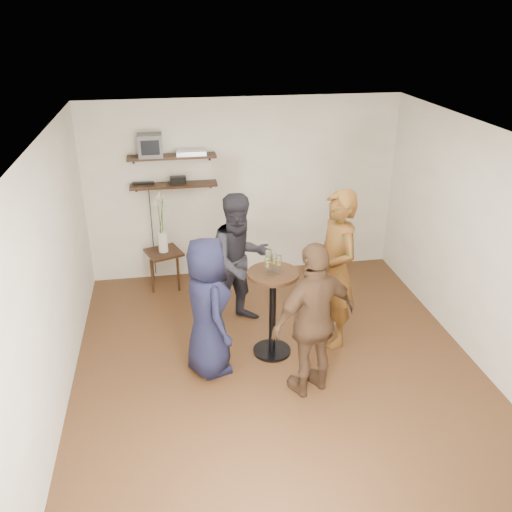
# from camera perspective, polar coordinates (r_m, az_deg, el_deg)

# --- Properties ---
(room) EXTENTS (4.58, 5.08, 2.68)m
(room) POSITION_cam_1_polar(r_m,az_deg,el_deg) (5.60, 2.45, -0.69)
(room) COLOR #452516
(room) RESTS_ON ground
(shelf_upper) EXTENTS (1.20, 0.25, 0.04)m
(shelf_upper) POSITION_cam_1_polar(r_m,az_deg,el_deg) (7.54, -8.86, 10.29)
(shelf_upper) COLOR black
(shelf_upper) RESTS_ON room
(shelf_lower) EXTENTS (1.20, 0.25, 0.04)m
(shelf_lower) POSITION_cam_1_polar(r_m,az_deg,el_deg) (7.65, -8.66, 7.40)
(shelf_lower) COLOR black
(shelf_lower) RESTS_ON room
(crt_monitor) EXTENTS (0.32, 0.30, 0.30)m
(crt_monitor) POSITION_cam_1_polar(r_m,az_deg,el_deg) (7.50, -11.07, 11.38)
(crt_monitor) COLOR #59595B
(crt_monitor) RESTS_ON shelf_upper
(dvd_deck) EXTENTS (0.40, 0.24, 0.06)m
(dvd_deck) POSITION_cam_1_polar(r_m,az_deg,el_deg) (7.54, -6.85, 10.78)
(dvd_deck) COLOR silver
(dvd_deck) RESTS_ON shelf_upper
(radio) EXTENTS (0.22, 0.10, 0.10)m
(radio) POSITION_cam_1_polar(r_m,az_deg,el_deg) (7.63, -8.21, 7.91)
(radio) COLOR black
(radio) RESTS_ON shelf_lower
(power_strip) EXTENTS (0.30, 0.05, 0.03)m
(power_strip) POSITION_cam_1_polar(r_m,az_deg,el_deg) (7.70, -11.78, 7.51)
(power_strip) COLOR black
(power_strip) RESTS_ON shelf_lower
(side_table) EXTENTS (0.58, 0.58, 0.55)m
(side_table) POSITION_cam_1_polar(r_m,az_deg,el_deg) (7.81, -9.65, -0.11)
(side_table) COLOR black
(side_table) RESTS_ON room
(vase_lilies) EXTENTS (0.19, 0.19, 0.92)m
(vase_lilies) POSITION_cam_1_polar(r_m,az_deg,el_deg) (7.66, -9.86, 2.47)
(vase_lilies) COLOR white
(vase_lilies) RESTS_ON side_table
(drinks_table) EXTENTS (0.57, 0.57, 1.05)m
(drinks_table) POSITION_cam_1_polar(r_m,az_deg,el_deg) (6.13, 1.77, -4.85)
(drinks_table) COLOR black
(drinks_table) RESTS_ON room
(wine_glass_fl) EXTENTS (0.06, 0.06, 0.18)m
(wine_glass_fl) POSITION_cam_1_polar(r_m,az_deg,el_deg) (5.86, 1.21, -0.78)
(wine_glass_fl) COLOR silver
(wine_glass_fl) RESTS_ON drinks_table
(wine_glass_fr) EXTENTS (0.07, 0.07, 0.21)m
(wine_glass_fr) POSITION_cam_1_polar(r_m,az_deg,el_deg) (5.88, 2.39, -0.54)
(wine_glass_fr) COLOR silver
(wine_glass_fr) RESTS_ON drinks_table
(wine_glass_bl) EXTENTS (0.07, 0.07, 0.22)m
(wine_glass_bl) POSITION_cam_1_polar(r_m,az_deg,el_deg) (5.95, 1.34, -0.10)
(wine_glass_bl) COLOR silver
(wine_glass_bl) RESTS_ON drinks_table
(wine_glass_br) EXTENTS (0.07, 0.07, 0.20)m
(wine_glass_br) POSITION_cam_1_polar(r_m,az_deg,el_deg) (5.91, 2.02, -0.43)
(wine_glass_br) COLOR silver
(wine_glass_br) RESTS_ON drinks_table
(person_plaid) EXTENTS (0.57, 0.77, 1.90)m
(person_plaid) POSITION_cam_1_polar(r_m,az_deg,el_deg) (6.30, 8.36, -1.41)
(person_plaid) COLOR #AE2813
(person_plaid) RESTS_ON room
(person_dark) EXTENTS (1.01, 0.90, 1.73)m
(person_dark) POSITION_cam_1_polar(r_m,az_deg,el_deg) (6.64, -1.67, -0.55)
(person_dark) COLOR black
(person_dark) RESTS_ON room
(person_navy) EXTENTS (0.68, 0.87, 1.58)m
(person_navy) POSITION_cam_1_polar(r_m,az_deg,el_deg) (5.82, -5.14, -5.39)
(person_navy) COLOR black
(person_navy) RESTS_ON room
(person_brown) EXTENTS (1.07, 0.74, 1.68)m
(person_brown) POSITION_cam_1_polar(r_m,az_deg,el_deg) (5.50, 6.15, -6.76)
(person_brown) COLOR #47301E
(person_brown) RESTS_ON room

